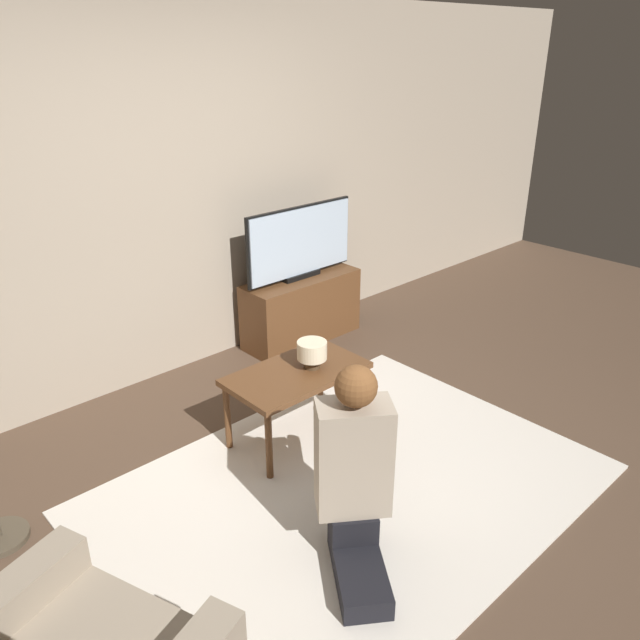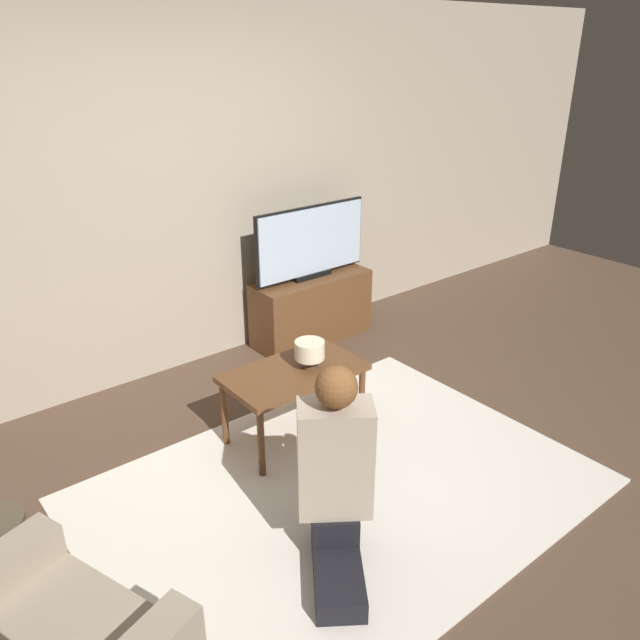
# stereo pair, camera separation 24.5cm
# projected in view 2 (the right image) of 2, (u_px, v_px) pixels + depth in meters

# --- Properties ---
(ground_plane) EXTENTS (10.00, 10.00, 0.00)m
(ground_plane) POSITION_uv_depth(u_px,v_px,m) (341.00, 491.00, 3.45)
(ground_plane) COLOR brown
(wall_back) EXTENTS (10.00, 0.06, 2.60)m
(wall_back) POSITION_uv_depth(u_px,v_px,m) (161.00, 197.00, 4.29)
(wall_back) COLOR tan
(wall_back) RESTS_ON ground_plane
(rug) EXTENTS (2.66, 1.93, 0.02)m
(rug) POSITION_uv_depth(u_px,v_px,m) (341.00, 490.00, 3.44)
(rug) COLOR silver
(rug) RESTS_ON ground_plane
(tv_stand) EXTENTS (1.01, 0.36, 0.54)m
(tv_stand) POSITION_uv_depth(u_px,v_px,m) (312.00, 308.00, 5.12)
(tv_stand) COLOR brown
(tv_stand) RESTS_ON ground_plane
(tv) EXTENTS (1.03, 0.08, 0.58)m
(tv) POSITION_uv_depth(u_px,v_px,m) (311.00, 242.00, 4.90)
(tv) COLOR black
(tv) RESTS_ON tv_stand
(coffee_table) EXTENTS (0.84, 0.48, 0.48)m
(coffee_table) POSITION_uv_depth(u_px,v_px,m) (294.00, 378.00, 3.75)
(coffee_table) COLOR brown
(coffee_table) RESTS_ON ground_plane
(person_kneeling) EXTENTS (0.69, 0.83, 1.01)m
(person_kneeling) POSITION_uv_depth(u_px,v_px,m) (335.00, 470.00, 2.82)
(person_kneeling) COLOR black
(person_kneeling) RESTS_ON rug
(table_lamp) EXTENTS (0.18, 0.18, 0.17)m
(table_lamp) POSITION_uv_depth(u_px,v_px,m) (310.00, 352.00, 3.72)
(table_lamp) COLOR #4C3823
(table_lamp) RESTS_ON coffee_table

